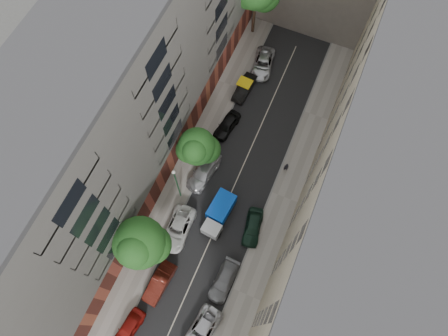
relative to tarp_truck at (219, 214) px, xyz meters
The scene contains 21 objects.
ground 4.95m from the tarp_truck, 88.06° to the left, with size 120.00×120.00×0.00m, color #4C4C49.
road_surface 4.95m from the tarp_truck, 88.06° to the left, with size 8.00×44.00×0.02m, color black.
sidewalk_left 7.27m from the tarp_truck, 138.07° to the left, with size 3.00×44.00×0.15m, color gray.
sidewalk_right 7.51m from the tarp_truck, 40.25° to the left, with size 3.00×44.00×0.15m, color gray.
building_left 14.74m from the tarp_truck, 156.14° to the left, with size 8.00×44.00×20.00m, color #53504D.
building_right 14.98m from the tarp_truck, 23.24° to the left, with size 8.00×44.00×20.00m, color #C2B697.
tarp_truck is the anchor object (origin of this frame).
car_left_0 13.95m from the tarp_truck, 104.28° to the right, with size 1.58×3.93×1.34m, color maroon.
car_left_1 9.02m from the tarp_truck, 107.04° to the right, with size 1.54×4.42×1.46m, color #4F170F.
car_left_2 4.50m from the tarp_truck, 137.75° to the right, with size 2.40×5.20×1.45m, color silver.
car_left_3 5.15m from the tarp_truck, 132.14° to the left, with size 2.04×5.01×1.45m, color #B5B6BA.
car_left_4 10.76m from the tarp_truck, 108.39° to the left, with size 1.66×4.12×1.41m, color black.
car_left_5 16.07m from the tarp_truck, 102.36° to the left, with size 1.48×4.25×1.40m, color black.
car_left_6 20.08m from the tarp_truck, 97.55° to the left, with size 2.33×5.06×1.41m, color #B8B8BD.
car_right_0 11.42m from the tarp_truck, 74.95° to the right, with size 2.28×4.95×1.37m, color silver.
car_right_1 6.75m from the tarp_truck, 62.26° to the right, with size 1.83×4.50×1.31m, color slate.
car_right_2 3.80m from the tarp_truck, ahead, with size 1.72×4.27×1.45m, color black.
tree_near 9.20m from the tarp_truck, 126.26° to the right, with size 5.12×4.82×8.20m.
tree_mid 7.12m from the tarp_truck, 133.07° to the left, with size 4.46×4.05×6.50m.
lamp_post 5.70m from the tarp_truck, behind, with size 0.36×0.36×6.92m.
pedestrian 9.13m from the tarp_truck, 59.27° to the left, with size 0.55×0.36×1.52m, color black.
Camera 1 is at (4.85, -15.13, 41.23)m, focal length 32.00 mm.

